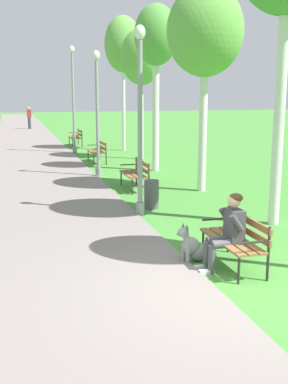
{
  "coord_description": "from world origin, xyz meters",
  "views": [
    {
      "loc": [
        -2.99,
        -5.92,
        2.83
      ],
      "look_at": [
        -0.52,
        2.92,
        0.9
      ],
      "focal_mm": 45.22,
      "sensor_mm": 36.0,
      "label": 1
    }
  ],
  "objects_px": {
    "dog_grey": "(193,247)",
    "birch_tree_third": "(205,33)",
    "lamp_post_mid": "(97,113)",
    "person_seated_on_near_bench": "(228,229)",
    "birch_tree_fourth": "(156,38)",
    "park_bench_furthest": "(76,136)",
    "pedestrian_distant": "(29,118)",
    "birch_tree_fifth": "(141,57)",
    "park_bench_mid": "(136,172)",
    "birch_tree_sixth": "(123,45)",
    "park_bench_near": "(237,236)",
    "lamp_post_near": "(140,120)",
    "lamp_post_far": "(73,99)",
    "litter_bin": "(152,194)",
    "park_bench_far": "(98,150)"
  },
  "relations": [
    {
      "from": "dog_grey",
      "to": "birch_tree_third",
      "type": "height_order",
      "value": "birch_tree_third"
    },
    {
      "from": "dog_grey",
      "to": "lamp_post_mid",
      "type": "relative_size",
      "value": 0.2
    },
    {
      "from": "person_seated_on_near_bench",
      "to": "lamp_post_mid",
      "type": "distance_m",
      "value": 9.15
    },
    {
      "from": "birch_tree_fourth",
      "to": "park_bench_furthest",
      "type": "bearing_deg",
      "value": 100.82
    },
    {
      "from": "pedestrian_distant",
      "to": "birch_tree_fifth",
      "type": "bearing_deg",
      "value": -77.6
    },
    {
      "from": "park_bench_mid",
      "to": "park_bench_furthest",
      "type": "distance_m",
      "value": 11.75
    },
    {
      "from": "birch_tree_fourth",
      "to": "birch_tree_sixth",
      "type": "relative_size",
      "value": 0.92
    },
    {
      "from": "park_bench_near",
      "to": "person_seated_on_near_bench",
      "type": "height_order",
      "value": "person_seated_on_near_bench"
    },
    {
      "from": "lamp_post_near",
      "to": "birch_tree_third",
      "type": "relative_size",
      "value": 0.75
    },
    {
      "from": "birch_tree_fourth",
      "to": "pedestrian_distant",
      "type": "bearing_deg",
      "value": 99.72
    },
    {
      "from": "birch_tree_third",
      "to": "birch_tree_sixth",
      "type": "relative_size",
      "value": 0.91
    },
    {
      "from": "lamp_post_far",
      "to": "birch_tree_sixth",
      "type": "distance_m",
      "value": 3.46
    },
    {
      "from": "person_seated_on_near_bench",
      "to": "birch_tree_sixth",
      "type": "distance_m",
      "value": 16.51
    },
    {
      "from": "lamp_post_far",
      "to": "birch_tree_fourth",
      "type": "relative_size",
      "value": 0.83
    },
    {
      "from": "park_bench_mid",
      "to": "birch_tree_fifth",
      "type": "xyz_separation_m",
      "value": [
        1.85,
        6.17,
        3.63
      ]
    },
    {
      "from": "park_bench_mid",
      "to": "lamp_post_near",
      "type": "relative_size",
      "value": 0.36
    },
    {
      "from": "birch_tree_fourth",
      "to": "litter_bin",
      "type": "bearing_deg",
      "value": -107.91
    },
    {
      "from": "lamp_post_far",
      "to": "birch_tree_fourth",
      "type": "bearing_deg",
      "value": -69.18
    },
    {
      "from": "lamp_post_far",
      "to": "birch_tree_fifth",
      "type": "xyz_separation_m",
      "value": [
        2.48,
        -2.59,
        1.68
      ]
    },
    {
      "from": "park_bench_far",
      "to": "birch_tree_sixth",
      "type": "relative_size",
      "value": 0.24
    },
    {
      "from": "park_bench_furthest",
      "to": "birch_tree_fifth",
      "type": "xyz_separation_m",
      "value": [
        1.98,
        -5.58,
        3.63
      ]
    },
    {
      "from": "birch_tree_fifth",
      "to": "birch_tree_sixth",
      "type": "distance_m",
      "value": 3.12
    },
    {
      "from": "person_seated_on_near_bench",
      "to": "birch_tree_third",
      "type": "relative_size",
      "value": 0.22
    },
    {
      "from": "person_seated_on_near_bench",
      "to": "pedestrian_distant",
      "type": "height_order",
      "value": "pedestrian_distant"
    },
    {
      "from": "birch_tree_fifth",
      "to": "park_bench_far",
      "type": "bearing_deg",
      "value": -163.95
    },
    {
      "from": "lamp_post_mid",
      "to": "birch_tree_fourth",
      "type": "bearing_deg",
      "value": 17.87
    },
    {
      "from": "lamp_post_mid",
      "to": "dog_grey",
      "type": "bearing_deg",
      "value": -89.63
    },
    {
      "from": "dog_grey",
      "to": "pedestrian_distant",
      "type": "height_order",
      "value": "pedestrian_distant"
    },
    {
      "from": "dog_grey",
      "to": "litter_bin",
      "type": "distance_m",
      "value": 3.84
    },
    {
      "from": "lamp_post_near",
      "to": "birch_tree_fifth",
      "type": "height_order",
      "value": "birch_tree_fifth"
    },
    {
      "from": "lamp_post_mid",
      "to": "park_bench_furthest",
      "type": "bearing_deg",
      "value": 86.59
    },
    {
      "from": "park_bench_near",
      "to": "lamp_post_mid",
      "type": "height_order",
      "value": "lamp_post_mid"
    },
    {
      "from": "park_bench_furthest",
      "to": "litter_bin",
      "type": "distance_m",
      "value": 14.11
    },
    {
      "from": "birch_tree_sixth",
      "to": "pedestrian_distant",
      "type": "relative_size",
      "value": 3.76
    },
    {
      "from": "park_bench_far",
      "to": "person_seated_on_near_bench",
      "type": "bearing_deg",
      "value": -90.64
    },
    {
      "from": "park_bench_near",
      "to": "park_bench_mid",
      "type": "xyz_separation_m",
      "value": [
        0.03,
        6.55,
        0.0
      ]
    },
    {
      "from": "park_bench_mid",
      "to": "park_bench_furthest",
      "type": "relative_size",
      "value": 1.0
    },
    {
      "from": "dog_grey",
      "to": "birch_tree_fifth",
      "type": "relative_size",
      "value": 0.15
    },
    {
      "from": "birch_tree_sixth",
      "to": "litter_bin",
      "type": "distance_m",
      "value": 12.58
    },
    {
      "from": "birch_tree_fourth",
      "to": "birch_tree_fifth",
      "type": "relative_size",
      "value": 1.08
    },
    {
      "from": "lamp_post_far",
      "to": "birch_tree_third",
      "type": "height_order",
      "value": "birch_tree_third"
    },
    {
      "from": "dog_grey",
      "to": "lamp_post_mid",
      "type": "distance_m",
      "value": 8.75
    },
    {
      "from": "birch_tree_fourth",
      "to": "park_bench_far",
      "type": "bearing_deg",
      "value": 122.95
    },
    {
      "from": "park_bench_mid",
      "to": "birch_tree_fifth",
      "type": "bearing_deg",
      "value": 73.34
    },
    {
      "from": "park_bench_near",
      "to": "person_seated_on_near_bench",
      "type": "bearing_deg",
      "value": -157.46
    },
    {
      "from": "lamp_post_far",
      "to": "birch_tree_fifth",
      "type": "height_order",
      "value": "birch_tree_fifth"
    },
    {
      "from": "pedestrian_distant",
      "to": "park_bench_far",
      "type": "bearing_deg",
      "value": -84.02
    },
    {
      "from": "dog_grey",
      "to": "pedestrian_distant",
      "type": "bearing_deg",
      "value": 92.61
    },
    {
      "from": "person_seated_on_near_bench",
      "to": "birch_tree_sixth",
      "type": "bearing_deg",
      "value": 82.67
    },
    {
      "from": "lamp_post_far",
      "to": "birch_tree_fourth",
      "type": "distance_m",
      "value": 6.42
    }
  ]
}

